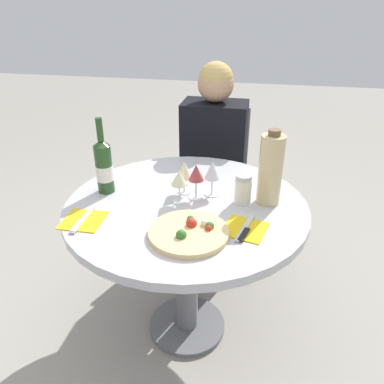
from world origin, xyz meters
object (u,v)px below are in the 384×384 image
Objects in this scene: wine_bottle at (104,166)px; tall_carafe at (271,169)px; chair_behind_diner at (214,182)px; dining_table at (186,227)px; seated_diner at (211,176)px; pizza_large at (189,232)px.

tall_carafe is (0.69, 0.04, 0.03)m from wine_bottle.
tall_carafe is (0.32, -0.74, 0.44)m from chair_behind_diner.
chair_behind_diner is (0.01, 0.81, -0.17)m from dining_table.
wine_bottle is (-0.37, -0.63, 0.30)m from seated_diner.
wine_bottle reaches higher than pizza_large.
wine_bottle is 1.05× the size of tall_carafe.
dining_table is at bearing -167.81° from tall_carafe.
tall_carafe reaches higher than pizza_large.
chair_behind_diner is 0.75× the size of seated_diner.
wine_bottle is at bearing 64.71° from chair_behind_diner.
pizza_large is at bearing -74.93° from dining_table.
tall_carafe is at bearing 113.57° from chair_behind_diner.
wine_bottle is at bearing -176.63° from tall_carafe.
seated_diner is 0.91m from pizza_large.
chair_behind_diner is at bearing -90.00° from seated_diner.
wine_bottle reaches higher than dining_table.
wine_bottle reaches higher than tall_carafe.
dining_table is at bearing -4.79° from wine_bottle.
pizza_large is 0.88× the size of wine_bottle.
seated_diner reaches higher than chair_behind_diner.
pizza_large is at bearing 93.05° from chair_behind_diner.
chair_behind_diner is 0.95m from wine_bottle.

